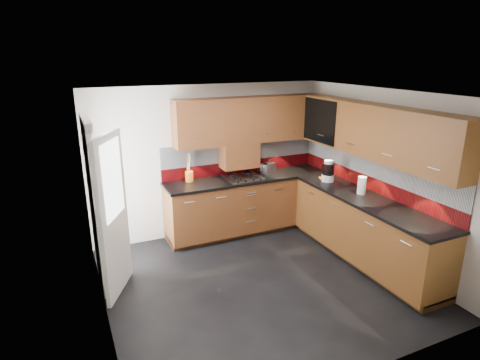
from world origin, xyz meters
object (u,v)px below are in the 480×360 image
gas_hob (243,177)px  food_processor (328,172)px  utensil_pot (189,175)px  toaster (268,168)px

gas_hob → food_processor: (1.13, -0.68, 0.13)m
gas_hob → utensil_pot: bearing=166.2°
utensil_pot → toaster: size_ratio=1.69×
toaster → food_processor: food_processor is taller
utensil_pot → food_processor: (1.96, -0.89, 0.05)m
utensil_pot → food_processor: utensil_pot is taller
toaster → food_processor: 1.01m
utensil_pot → food_processor: bearing=-24.4°
gas_hob → toaster: 0.52m
toaster → food_processor: bearing=-51.7°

